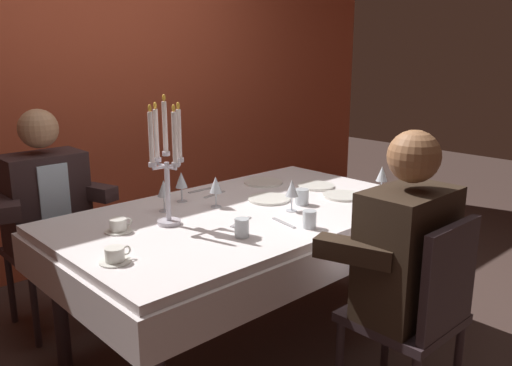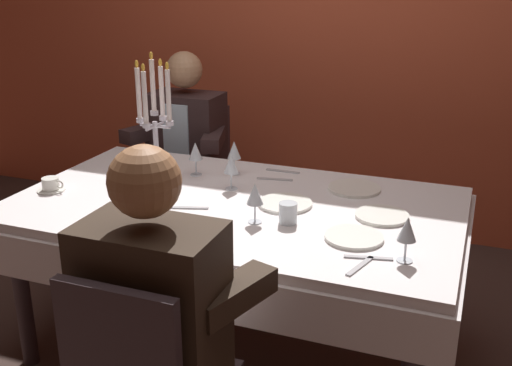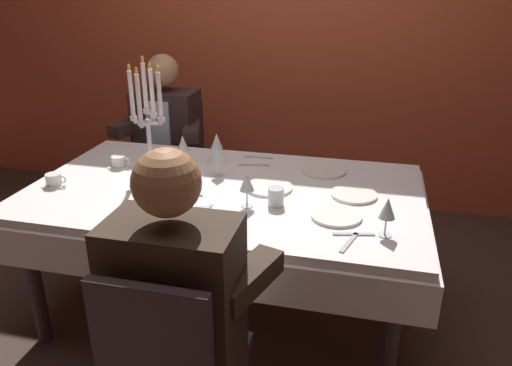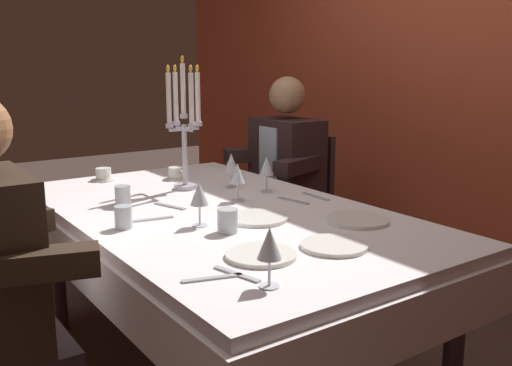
{
  "view_description": "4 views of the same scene",
  "coord_description": "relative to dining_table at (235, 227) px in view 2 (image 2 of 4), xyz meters",
  "views": [
    {
      "loc": [
        -1.72,
        -1.93,
        1.54
      ],
      "look_at": [
        0.16,
        0.09,
        0.84
      ],
      "focal_mm": 36.82,
      "sensor_mm": 36.0,
      "label": 1
    },
    {
      "loc": [
        0.97,
        -2.27,
        1.7
      ],
      "look_at": [
        0.09,
        0.02,
        0.83
      ],
      "focal_mm": 43.15,
      "sensor_mm": 36.0,
      "label": 2
    },
    {
      "loc": [
        0.67,
        -2.11,
        1.69
      ],
      "look_at": [
        0.16,
        0.0,
        0.78
      ],
      "focal_mm": 34.38,
      "sensor_mm": 36.0,
      "label": 3
    },
    {
      "loc": [
        1.9,
        -1.15,
        1.33
      ],
      "look_at": [
        0.15,
        0.08,
        0.87
      ],
      "focal_mm": 40.0,
      "sensor_mm": 36.0,
      "label": 4
    }
  ],
  "objects": [
    {
      "name": "seated_diner_0",
      "position": [
        -0.68,
        0.89,
        0.11
      ],
      "size": [
        0.63,
        0.48,
        1.24
      ],
      "color": "#35282C",
      "rests_on": "ground_plane"
    },
    {
      "name": "spoon_2",
      "position": [
        -0.01,
        -0.29,
        0.12
      ],
      "size": [
        0.05,
        0.17,
        0.01
      ],
      "primitive_type": "cube",
      "rotation": [
        0.0,
        0.0,
        1.4
      ],
      "color": "#B7B7BC",
      "rests_on": "dining_table"
    },
    {
      "name": "coffee_cup_1",
      "position": [
        -0.64,
        0.14,
        0.15
      ],
      "size": [
        0.13,
        0.12,
        0.06
      ],
      "color": "white",
      "rests_on": "dining_table"
    },
    {
      "name": "candelabra",
      "position": [
        -0.41,
        0.07,
        0.41
      ],
      "size": [
        0.19,
        0.19,
        0.61
      ],
      "color": "silver",
      "rests_on": "dining_table"
    },
    {
      "name": "water_tumbler_0",
      "position": [
        -0.28,
        -0.29,
        0.16
      ],
      "size": [
        0.06,
        0.06,
        0.08
      ],
      "primitive_type": "cylinder",
      "color": "silver",
      "rests_on": "dining_table"
    },
    {
      "name": "fork_4",
      "position": [
        0.64,
        -0.33,
        0.12
      ],
      "size": [
        0.17,
        0.05,
        0.01
      ],
      "primitive_type": "cube",
      "rotation": [
        0.0,
        0.0,
        0.22
      ],
      "color": "#B7B7BC",
      "rests_on": "dining_table"
    },
    {
      "name": "dinner_plate_1",
      "position": [
        0.56,
        -0.19,
        0.13
      ],
      "size": [
        0.22,
        0.22,
        0.01
      ],
      "primitive_type": "cylinder",
      "color": "white",
      "rests_on": "dining_table"
    },
    {
      "name": "ground_plane",
      "position": [
        0.0,
        0.0,
        -0.62
      ],
      "size": [
        12.0,
        12.0,
        0.0
      ],
      "primitive_type": "plane",
      "color": "#412F2A"
    },
    {
      "name": "wine_glass_4",
      "position": [
        -0.08,
        0.14,
        0.23
      ],
      "size": [
        0.07,
        0.07,
        0.16
      ],
      "color": "silver",
      "rests_on": "dining_table"
    },
    {
      "name": "dinner_plate_2",
      "position": [
        0.21,
        0.04,
        0.13
      ],
      "size": [
        0.23,
        0.23,
        0.01
      ],
      "primitive_type": "cylinder",
      "color": "white",
      "rests_on": "dining_table"
    },
    {
      "name": "spoon_1",
      "position": [
        0.63,
        -0.41,
        0.12
      ],
      "size": [
        0.07,
        0.17,
        0.01
      ],
      "primitive_type": "cube",
      "rotation": [
        0.0,
        0.0,
        1.28
      ],
      "color": "#B7B7BC",
      "rests_on": "dining_table"
    },
    {
      "name": "wine_glass_2",
      "position": [
        0.76,
        -0.31,
        0.24
      ],
      "size": [
        0.07,
        0.07,
        0.16
      ],
      "color": "silver",
      "rests_on": "dining_table"
    },
    {
      "name": "spoon_5",
      "position": [
        0.06,
        0.46,
        0.12
      ],
      "size": [
        0.17,
        0.02,
        0.01
      ],
      "primitive_type": "cube",
      "rotation": [
        0.0,
        0.0,
        -0.0
      ],
      "color": "#B7B7BC",
      "rests_on": "dining_table"
    },
    {
      "name": "water_tumbler_1",
      "position": [
        0.29,
        -0.14,
        0.16
      ],
      "size": [
        0.07,
        0.07,
        0.08
      ],
      "primitive_type": "cylinder",
      "color": "silver",
      "rests_on": "dining_table"
    },
    {
      "name": "back_wall",
      "position": [
        0.0,
        1.66,
        0.73
      ],
      "size": [
        6.0,
        0.12,
        2.7
      ],
      "primitive_type": "cube",
      "color": "#C44F31",
      "rests_on": "ground_plane"
    },
    {
      "name": "water_tumbler_2",
      "position": [
        0.03,
        -0.41,
        0.16
      ],
      "size": [
        0.06,
        0.06,
        0.08
      ],
      "primitive_type": "cylinder",
      "color": "silver",
      "rests_on": "dining_table"
    },
    {
      "name": "dinner_plate_3",
      "position": [
        0.45,
        0.33,
        0.13
      ],
      "size": [
        0.24,
        0.24,
        0.01
      ],
      "primitive_type": "cylinder",
      "color": "white",
      "rests_on": "dining_table"
    },
    {
      "name": "wine_glass_1",
      "position": [
        -0.31,
        0.26,
        0.23
      ],
      "size": [
        0.07,
        0.07,
        0.16
      ],
      "color": "silver",
      "rests_on": "dining_table"
    },
    {
      "name": "wine_glass_0",
      "position": [
        0.16,
        -0.18,
        0.24
      ],
      "size": [
        0.07,
        0.07,
        0.16
      ],
      "color": "silver",
      "rests_on": "dining_table"
    },
    {
      "name": "dinner_plate_0",
      "position": [
        0.62,
        0.05,
        0.13
      ],
      "size": [
        0.22,
        0.22,
        0.01
      ],
      "primitive_type": "cylinder",
      "color": "white",
      "rests_on": "dining_table"
    },
    {
      "name": "coffee_cup_0",
      "position": [
        -0.83,
        -0.17,
        0.15
      ],
      "size": [
        0.13,
        0.12,
        0.06
      ],
      "color": "white",
      "rests_on": "dining_table"
    },
    {
      "name": "seated_diner_1",
      "position": [
        0.1,
        -0.89,
        0.11
      ],
      "size": [
        0.63,
        0.48,
        1.24
      ],
      "color": "#35282C",
      "rests_on": "ground_plane"
    },
    {
      "name": "spoon_0",
      "position": [
        -0.15,
        -0.14,
        0.12
      ],
      "size": [
        0.17,
        0.07,
        0.01
      ],
      "primitive_type": "cube",
      "rotation": [
        0.0,
        0.0,
        0.31
      ],
      "color": "#B7B7BC",
      "rests_on": "dining_table"
    },
    {
      "name": "spoon_3",
      "position": [
        0.07,
        0.33,
        0.12
      ],
      "size": [
        0.17,
        0.05,
        0.01
      ],
      "primitive_type": "cube",
      "rotation": [
        0.0,
        0.0,
        0.19
      ],
      "color": "#B7B7BC",
      "rests_on": "dining_table"
    },
    {
      "name": "wine_glass_3",
      "position": [
        -0.15,
        0.35,
        0.23
      ],
      "size": [
        0.07,
        0.07,
        0.16
      ],
      "color": "silver",
      "rests_on": "dining_table"
    },
    {
      "name": "dining_table",
      "position": [
        0.0,
        0.0,
        0.0
      ],
      "size": [
        1.94,
        1.14,
        0.74
      ],
      "color": "white",
      "rests_on": "ground_plane"
    }
  ]
}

